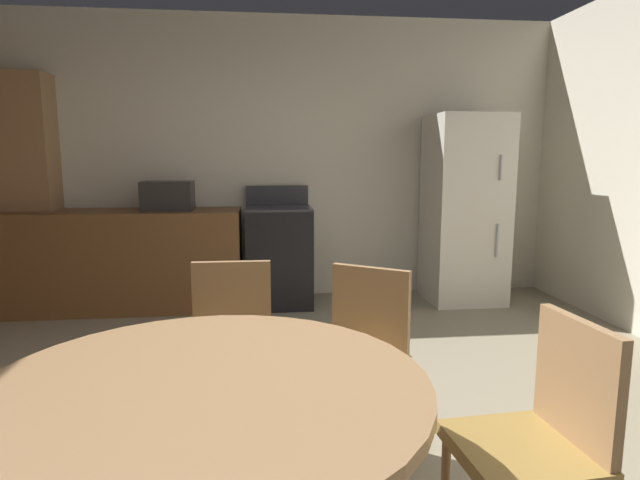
# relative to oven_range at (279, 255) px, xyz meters

# --- Properties ---
(ground_plane) EXTENTS (14.00, 14.00, 0.00)m
(ground_plane) POSITION_rel_oven_range_xyz_m (0.07, -2.77, -0.47)
(ground_plane) COLOR gray
(wall_back) EXTENTS (5.62, 0.12, 2.70)m
(wall_back) POSITION_rel_oven_range_xyz_m (0.07, 0.40, 0.88)
(wall_back) COLOR silver
(wall_back) RESTS_ON ground
(kitchen_counter) EXTENTS (2.09, 0.60, 0.90)m
(kitchen_counter) POSITION_rel_oven_range_xyz_m (-1.39, -0.00, -0.02)
(kitchen_counter) COLOR brown
(kitchen_counter) RESTS_ON ground
(pantry_column) EXTENTS (0.44, 0.36, 2.10)m
(pantry_column) POSITION_rel_oven_range_xyz_m (-2.22, 0.18, 0.58)
(pantry_column) COLOR #9E754C
(pantry_column) RESTS_ON ground
(oven_range) EXTENTS (0.60, 0.60, 1.10)m
(oven_range) POSITION_rel_oven_range_xyz_m (0.00, 0.00, 0.00)
(oven_range) COLOR black
(oven_range) RESTS_ON ground
(refrigerator) EXTENTS (0.68, 0.68, 1.76)m
(refrigerator) POSITION_rel_oven_range_xyz_m (1.76, -0.05, 0.41)
(refrigerator) COLOR silver
(refrigerator) RESTS_ON ground
(microwave) EXTENTS (0.44, 0.32, 0.26)m
(microwave) POSITION_rel_oven_range_xyz_m (-0.99, -0.00, 0.56)
(microwave) COLOR #2D2B28
(microwave) RESTS_ON kitchen_counter
(dining_table) EXTENTS (1.24, 1.24, 0.76)m
(dining_table) POSITION_rel_oven_range_xyz_m (-0.32, -3.45, 0.14)
(dining_table) COLOR #9E754C
(dining_table) RESTS_ON ground
(chair_east) EXTENTS (0.43, 0.43, 0.87)m
(chair_east) POSITION_rel_oven_range_xyz_m (0.71, -3.38, 0.03)
(chair_east) COLOR #9E754C
(chair_east) RESTS_ON ground
(chair_north) EXTENTS (0.40, 0.40, 0.87)m
(chair_north) POSITION_rel_oven_range_xyz_m (-0.31, -2.42, 0.03)
(chair_north) COLOR #9E754C
(chair_north) RESTS_ON ground
(chair_northeast) EXTENTS (0.56, 0.56, 0.87)m
(chair_northeast) POSITION_rel_oven_range_xyz_m (0.27, -2.61, 0.03)
(chair_northeast) COLOR #9E754C
(chair_northeast) RESTS_ON ground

